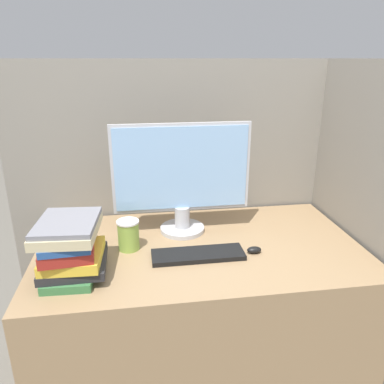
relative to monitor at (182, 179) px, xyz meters
name	(u,v)px	position (x,y,z in m)	size (l,w,h in m)	color
cubicle_panel_rear	(187,207)	(0.06, 0.27, -0.25)	(1.80, 0.04, 1.53)	gray
cubicle_panel_right	(352,230)	(0.79, -0.13, -0.25)	(0.04, 0.85, 1.53)	gray
desk	(199,317)	(0.06, -0.16, -0.64)	(1.40, 0.79, 0.76)	#937551
monitor	(182,179)	(0.00, 0.00, 0.00)	(0.62, 0.21, 0.51)	#B7B7BC
keyboard	(198,255)	(0.03, -0.26, -0.25)	(0.38, 0.12, 0.02)	black
mouse	(254,250)	(0.27, -0.26, -0.24)	(0.06, 0.04, 0.03)	black
coffee_cup	(128,235)	(-0.25, -0.15, -0.19)	(0.09, 0.09, 0.13)	#8CB247
book_stack	(70,248)	(-0.45, -0.32, -0.14)	(0.24, 0.28, 0.22)	#38723F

